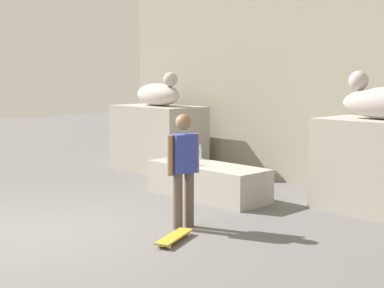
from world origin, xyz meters
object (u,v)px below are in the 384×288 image
Objects in this scene: statue_reclining_left at (158,94)px; skater at (183,166)px; skateboard at (174,237)px; bottle_orange at (178,155)px; bottle_clear at (200,153)px; bottle_red at (169,153)px; bottle_green at (190,158)px.

statue_reclining_left reaches higher than skater.
skateboard is 2.95× the size of bottle_orange.
skater is at bearing -40.81° from bottle_orange.
bottle_clear is at bearing -163.09° from skateboard.
bottle_red reaches higher than bottle_clear.
statue_reclining_left reaches higher than bottle_red.
statue_reclining_left is at bearing 147.75° from bottle_orange.
bottle_red is at bearing -27.01° from statue_reclining_left.
bottle_green reaches higher than skateboard.
skateboard is 2.84× the size of bottle_clear.
statue_reclining_left is at bearing -116.91° from skater.
skater is at bearing -46.55° from bottle_green.
bottle_orange is (-1.83, 1.58, -0.21)m from skater.
bottle_red is at bearing -153.02° from skateboard.
bottle_orange is at bearing 165.39° from bottle_green.
skater is 5.81× the size of bottle_clear.
bottle_green is 0.99× the size of bottle_red.
bottle_clear is 0.59m from bottle_red.
skateboard is 3.39m from bottle_red.
bottle_clear reaches higher than skateboard.
skateboard is at bearing -50.71° from bottle_clear.
bottle_red is 1.12× the size of bottle_orange.
bottle_red reaches higher than skateboard.
bottle_green is at bearing -14.61° from bottle_orange.
skater reaches higher than bottle_green.
bottle_clear is at bearing 78.65° from bottle_orange.
bottle_green is 0.46m from bottle_orange.
bottle_clear is at bearing 50.04° from bottle_red.
bottle_red reaches higher than bottle_green.
skater is at bearing -49.93° from bottle_clear.
skateboard is at bearing -43.65° from bottle_orange.
skater reaches higher than bottle_orange.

